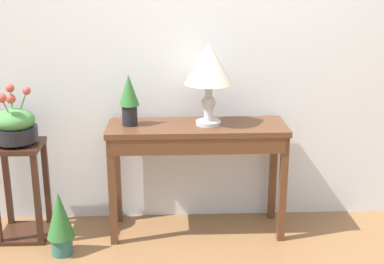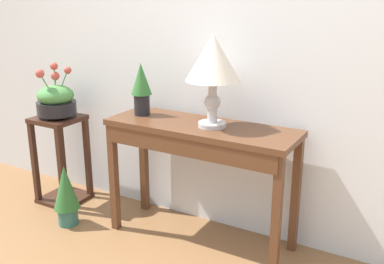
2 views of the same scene
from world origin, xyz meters
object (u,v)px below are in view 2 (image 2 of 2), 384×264
console_table (199,145)px  table_lamp (213,62)px  potted_plant_floor (66,193)px  potted_plant_on_console (141,86)px  pedestal_stand_left (61,160)px  planter_bowl_wide (56,100)px

console_table → table_lamp: 0.48m
console_table → potted_plant_floor: size_ratio=2.74×
console_table → potted_plant_on_console: bearing=175.5°
table_lamp → potted_plant_floor: (-0.91, -0.28, -0.87)m
potted_plant_on_console → potted_plant_floor: 0.86m
pedestal_stand_left → potted_plant_on_console: bearing=2.8°
console_table → pedestal_stand_left: bearing=-180.0°
console_table → potted_plant_floor: (-0.84, -0.25, -0.40)m
potted_plant_on_console → planter_bowl_wide: potted_plant_on_console is taller
planter_bowl_wide → table_lamp: bearing=1.1°
potted_plant_on_console → potted_plant_floor: potted_plant_on_console is taller
potted_plant_on_console → potted_plant_floor: bearing=-145.5°
table_lamp → potted_plant_on_console: (-0.49, 0.01, -0.18)m
planter_bowl_wide → console_table: bearing=0.0°
potted_plant_on_console → console_table: bearing=-4.5°
potted_plant_on_console → planter_bowl_wide: 0.72m
planter_bowl_wide → potted_plant_floor: planter_bowl_wide is taller
table_lamp → potted_plant_floor: table_lamp is taller
console_table → potted_plant_on_console: size_ratio=3.51×
console_table → potted_plant_on_console: 0.51m
potted_plant_floor → potted_plant_on_console: bearing=34.5°
potted_plant_on_console → planter_bowl_wide: bearing=-177.2°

